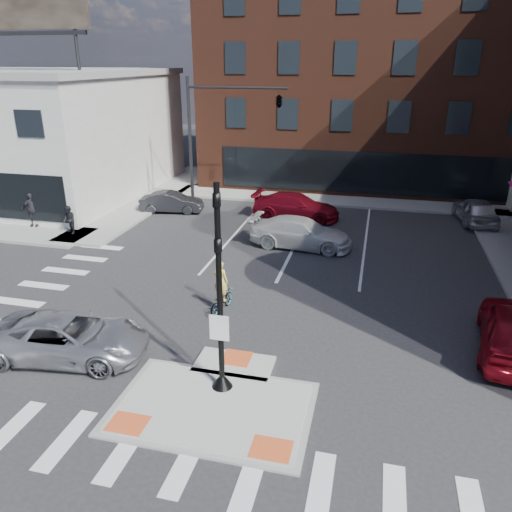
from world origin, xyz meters
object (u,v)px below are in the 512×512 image
(bg_car_dark, at_px, (172,202))
(silver_suv, at_px, (68,337))
(pedestrian_a, at_px, (69,220))
(bg_car_silver, at_px, (475,210))
(cyclist, at_px, (221,294))
(bg_car_red, at_px, (296,206))
(white_pickup, at_px, (301,233))
(pedestrian_b, at_px, (32,210))

(bg_car_dark, bearing_deg, silver_suv, -178.35)
(bg_car_dark, relative_size, pedestrian_a, 2.53)
(bg_car_silver, bearing_deg, bg_car_dark, -0.27)
(cyclist, bearing_deg, bg_car_dark, -47.65)
(bg_car_red, bearing_deg, white_pickup, -163.05)
(white_pickup, bearing_deg, bg_car_red, 16.81)
(silver_suv, height_order, cyclist, cyclist)
(white_pickup, height_order, bg_car_red, same)
(bg_car_dark, relative_size, pedestrian_b, 2.01)
(bg_car_red, bearing_deg, bg_car_silver, -76.45)
(cyclist, distance_m, pedestrian_b, 14.97)
(silver_suv, bearing_deg, pedestrian_b, 33.06)
(pedestrian_b, bearing_deg, pedestrian_a, -30.51)
(bg_car_red, relative_size, pedestrian_b, 2.69)
(white_pickup, relative_size, cyclist, 2.52)
(bg_car_red, bearing_deg, pedestrian_a, 123.09)
(bg_car_red, xyz_separation_m, pedestrian_a, (-11.24, -6.13, 0.16))
(cyclist, height_order, pedestrian_a, cyclist)
(white_pickup, xyz_separation_m, bg_car_silver, (9.20, 6.41, 0.00))
(white_pickup, bearing_deg, cyclist, 171.12)
(cyclist, bearing_deg, bg_car_red, -81.60)
(silver_suv, distance_m, pedestrian_a, 12.42)
(white_pickup, xyz_separation_m, bg_car_dark, (-8.80, 4.23, -0.11))
(silver_suv, height_order, white_pickup, white_pickup)
(pedestrian_a, bearing_deg, bg_car_dark, 92.93)
(bg_car_dark, xyz_separation_m, bg_car_red, (7.74, 0.54, 0.11))
(bg_car_dark, bearing_deg, pedestrian_b, 118.40)
(silver_suv, bearing_deg, white_pickup, -32.69)
(white_pickup, xyz_separation_m, pedestrian_b, (-15.04, -0.68, 0.36))
(silver_suv, height_order, bg_car_red, bg_car_red)
(bg_car_red, distance_m, cyclist, 12.43)
(bg_car_silver, xyz_separation_m, pedestrian_b, (-24.25, -7.09, 0.36))
(bg_car_silver, distance_m, pedestrian_b, 25.26)
(bg_car_silver, bearing_deg, white_pickup, 27.69)
(bg_car_dark, xyz_separation_m, pedestrian_a, (-3.50, -5.59, 0.28))
(white_pickup, xyz_separation_m, cyclist, (-1.80, -7.63, -0.06))
(pedestrian_a, xyz_separation_m, pedestrian_b, (-2.75, 0.67, 0.20))
(cyclist, distance_m, pedestrian_a, 12.24)
(silver_suv, distance_m, bg_car_silver, 23.42)
(bg_car_silver, bearing_deg, cyclist, 44.78)
(pedestrian_a, distance_m, pedestrian_b, 2.84)
(cyclist, bearing_deg, white_pickup, -91.42)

